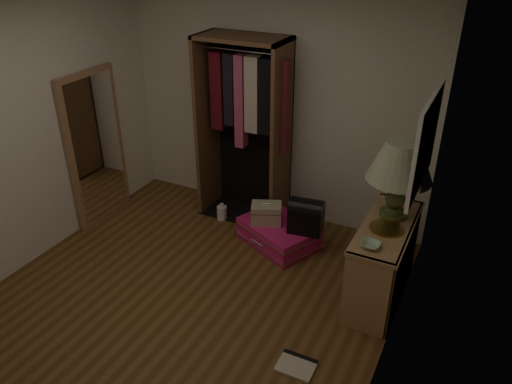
# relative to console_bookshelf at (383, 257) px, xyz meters

# --- Properties ---
(ground) EXTENTS (4.00, 4.00, 0.00)m
(ground) POSITION_rel_console_bookshelf_xyz_m (-1.54, -1.04, -0.39)
(ground) COLOR brown
(ground) RESTS_ON ground
(room_walls) EXTENTS (3.52, 4.02, 2.60)m
(room_walls) POSITION_rel_console_bookshelf_xyz_m (-1.46, -1.00, 1.11)
(room_walls) COLOR silver
(room_walls) RESTS_ON ground
(console_bookshelf) EXTENTS (0.42, 1.12, 0.75)m
(console_bookshelf) POSITION_rel_console_bookshelf_xyz_m (0.00, 0.00, 0.00)
(console_bookshelf) COLOR #A57E50
(console_bookshelf) RESTS_ON ground
(open_wardrobe) EXTENTS (1.01, 0.50, 2.05)m
(open_wardrobe) POSITION_rel_console_bookshelf_xyz_m (-1.74, 0.73, 0.83)
(open_wardrobe) COLOR brown
(open_wardrobe) RESTS_ON ground
(floor_mirror) EXTENTS (0.06, 0.80, 1.70)m
(floor_mirror) POSITION_rel_console_bookshelf_xyz_m (-3.24, -0.04, 0.46)
(floor_mirror) COLOR #A0704D
(floor_mirror) RESTS_ON ground
(pink_suitcase) EXTENTS (0.97, 0.86, 0.24)m
(pink_suitcase) POSITION_rel_console_bookshelf_xyz_m (-1.16, 0.31, -0.27)
(pink_suitcase) COLOR #DC1A69
(pink_suitcase) RESTS_ON ground
(train_case) EXTENTS (0.38, 0.33, 0.23)m
(train_case) POSITION_rel_console_bookshelf_xyz_m (-1.30, 0.28, -0.04)
(train_case) COLOR tan
(train_case) RESTS_ON pink_suitcase
(black_bag) EXTENTS (0.37, 0.26, 0.37)m
(black_bag) POSITION_rel_console_bookshelf_xyz_m (-0.87, 0.30, 0.04)
(black_bag) COLOR black
(black_bag) RESTS_ON pink_suitcase
(table_lamp) EXTENTS (0.65, 0.65, 0.70)m
(table_lamp) POSITION_rel_console_bookshelf_xyz_m (0.00, 0.14, 0.87)
(table_lamp) COLOR #445127
(table_lamp) RESTS_ON console_bookshelf
(brass_tray) EXTENTS (0.38, 0.38, 0.02)m
(brass_tray) POSITION_rel_console_bookshelf_xyz_m (0.00, -0.11, 0.37)
(brass_tray) COLOR #AA8241
(brass_tray) RESTS_ON console_bookshelf
(ceramic_bowl) EXTENTS (0.18, 0.18, 0.04)m
(ceramic_bowl) POSITION_rel_console_bookshelf_xyz_m (-0.05, -0.43, 0.38)
(ceramic_bowl) COLOR #A7C9A7
(ceramic_bowl) RESTS_ON console_bookshelf
(white_jug) EXTENTS (0.15, 0.15, 0.20)m
(white_jug) POSITION_rel_console_bookshelf_xyz_m (-1.96, 0.47, -0.31)
(white_jug) COLOR white
(white_jug) RESTS_ON ground
(floor_book) EXTENTS (0.29, 0.23, 0.03)m
(floor_book) POSITION_rel_console_bookshelf_xyz_m (-0.34, -1.17, -0.38)
(floor_book) COLOR beige
(floor_book) RESTS_ON ground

